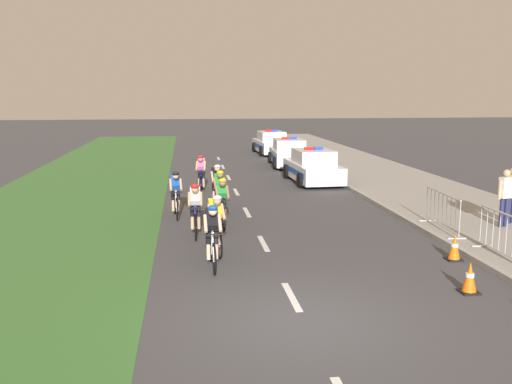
# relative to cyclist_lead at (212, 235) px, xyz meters

# --- Properties ---
(ground_plane) EXTENTS (160.00, 160.00, 0.00)m
(ground_plane) POSITION_rel_cyclist_lead_xyz_m (1.44, -3.22, -0.79)
(ground_plane) COLOR #424247
(sidewalk_slab) EXTENTS (5.08, 60.00, 0.12)m
(sidewalk_slab) POSITION_rel_cyclist_lead_xyz_m (8.67, 10.78, -0.73)
(sidewalk_slab) COLOR gray
(sidewalk_slab) RESTS_ON ground
(kerb_edge) EXTENTS (0.16, 60.00, 0.13)m
(kerb_edge) POSITION_rel_cyclist_lead_xyz_m (6.21, 10.78, -0.72)
(kerb_edge) COLOR #9E9E99
(kerb_edge) RESTS_ON ground
(grass_verge) EXTENTS (7.00, 60.00, 0.01)m
(grass_verge) POSITION_rel_cyclist_lead_xyz_m (-4.87, 10.78, -0.78)
(grass_verge) COLOR #3D7033
(grass_verge) RESTS_ON ground
(lane_markings_centre) EXTENTS (0.14, 29.60, 0.01)m
(lane_markings_centre) POSITION_rel_cyclist_lead_xyz_m (1.44, 7.97, -0.78)
(lane_markings_centre) COLOR white
(lane_markings_centre) RESTS_ON ground
(cyclist_lead) EXTENTS (0.42, 1.72, 1.56)m
(cyclist_lead) POSITION_rel_cyclist_lead_xyz_m (0.00, 0.00, 0.00)
(cyclist_lead) COLOR black
(cyclist_lead) RESTS_ON ground
(cyclist_second) EXTENTS (0.45, 1.72, 1.56)m
(cyclist_second) POSITION_rel_cyclist_lead_xyz_m (0.14, 1.20, 0.00)
(cyclist_second) COLOR black
(cyclist_second) RESTS_ON ground
(cyclist_third) EXTENTS (0.42, 1.72, 1.56)m
(cyclist_third) POSITION_rel_cyclist_lead_xyz_m (-0.32, 2.98, 0.00)
(cyclist_third) COLOR black
(cyclist_third) RESTS_ON ground
(cyclist_fourth) EXTENTS (0.43, 1.72, 1.56)m
(cyclist_fourth) POSITION_rel_cyclist_lead_xyz_m (0.47, 3.93, 0.00)
(cyclist_fourth) COLOR black
(cyclist_fourth) RESTS_ON ground
(cyclist_fifth) EXTENTS (0.43, 1.72, 1.56)m
(cyclist_fifth) POSITION_rel_cyclist_lead_xyz_m (0.50, 5.59, 0.00)
(cyclist_fifth) COLOR black
(cyclist_fifth) RESTS_ON ground
(cyclist_sixth) EXTENTS (0.44, 1.72, 1.56)m
(cyclist_sixth) POSITION_rel_cyclist_lead_xyz_m (-0.90, 5.52, 0.00)
(cyclist_sixth) COLOR black
(cyclist_sixth) RESTS_ON ground
(cyclist_seventh) EXTENTS (0.44, 1.72, 1.56)m
(cyclist_seventh) POSITION_rel_cyclist_lead_xyz_m (0.49, 7.10, 0.00)
(cyclist_seventh) COLOR black
(cyclist_seventh) RESTS_ON ground
(cyclist_eighth) EXTENTS (0.45, 1.72, 1.56)m
(cyclist_eighth) POSITION_rel_cyclist_lead_xyz_m (0.05, 10.15, 0.00)
(cyclist_eighth) COLOR black
(cyclist_eighth) RESTS_ON ground
(police_car_nearest) EXTENTS (2.13, 4.46, 1.59)m
(police_car_nearest) POSITION_rel_cyclist_lead_xyz_m (5.08, 12.00, -0.11)
(police_car_nearest) COLOR white
(police_car_nearest) RESTS_ON ground
(police_car_second) EXTENTS (2.20, 4.50, 1.59)m
(police_car_second) POSITION_rel_cyclist_lead_xyz_m (5.08, 17.87, -0.11)
(police_car_second) COLOR silver
(police_car_second) RESTS_ON ground
(police_car_third) EXTENTS (2.16, 4.48, 1.59)m
(police_car_third) POSITION_rel_cyclist_lead_xyz_m (5.08, 24.30, -0.11)
(police_car_third) COLOR white
(police_car_third) RESTS_ON ground
(crowd_barrier_front) EXTENTS (0.51, 2.32, 1.07)m
(crowd_barrier_front) POSITION_rel_cyclist_lead_xyz_m (6.79, -0.54, -0.14)
(crowd_barrier_front) COLOR #B7BABF
(crowd_barrier_front) RESTS_ON sidewalk_slab
(crowd_barrier_middle) EXTENTS (0.61, 2.32, 1.07)m
(crowd_barrier_middle) POSITION_rel_cyclist_lead_xyz_m (6.60, 2.36, -0.14)
(crowd_barrier_middle) COLOR #B7BABF
(crowd_barrier_middle) RESTS_ON sidewalk_slab
(traffic_cone_near) EXTENTS (0.36, 0.36, 0.64)m
(traffic_cone_near) POSITION_rel_cyclist_lead_xyz_m (5.00, -2.26, -0.48)
(traffic_cone_near) COLOR black
(traffic_cone_near) RESTS_ON ground
(traffic_cone_far) EXTENTS (0.36, 0.36, 0.64)m
(traffic_cone_far) POSITION_rel_cyclist_lead_xyz_m (5.76, -0.11, -0.48)
(traffic_cone_far) COLOR black
(traffic_cone_far) RESTS_ON ground
(spectator_closest) EXTENTS (0.52, 0.31, 1.68)m
(spectator_closest) POSITION_rel_cyclist_lead_xyz_m (9.01, 2.91, 0.30)
(spectator_closest) COLOR #23284C
(spectator_closest) RESTS_ON sidewalk_slab
(spectator_middle) EXTENTS (0.52, 0.31, 1.68)m
(spectator_middle) POSITION_rel_cyclist_lead_xyz_m (8.55, 2.50, 0.30)
(spectator_middle) COLOR #23284C
(spectator_middle) RESTS_ON sidewalk_slab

